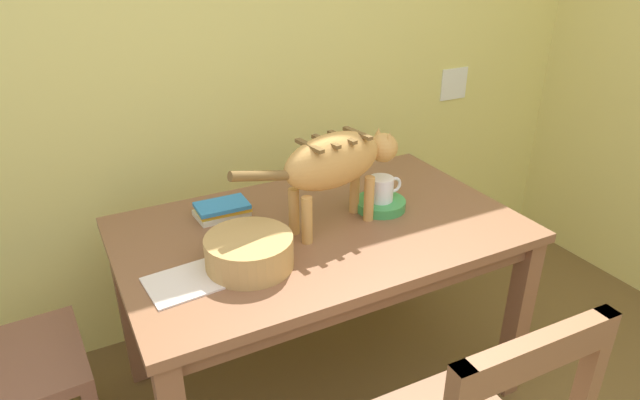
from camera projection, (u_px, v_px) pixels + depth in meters
name	position (u px, v px, depth m)	size (l,w,h in m)	color
wall_rear	(222.00, 45.00, 2.21)	(4.28, 0.11, 2.50)	#E5D971
dining_table	(320.00, 247.00, 1.98)	(1.38, 0.85, 0.73)	brown
cat	(337.00, 162.00, 1.84)	(0.66, 0.20, 0.34)	tan
saucer_bowl	(380.00, 204.00, 2.05)	(0.19, 0.19, 0.04)	#3D9A4E
coffee_mug	(382.00, 189.00, 2.03)	(0.13, 0.09, 0.09)	white
magazine	(197.00, 279.00, 1.64)	(0.29, 0.18, 0.01)	silver
book_stack	(222.00, 209.00, 2.00)	(0.20, 0.14, 0.05)	silver
wicker_basket	(249.00, 251.00, 1.68)	(0.27, 0.27, 0.10)	tan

